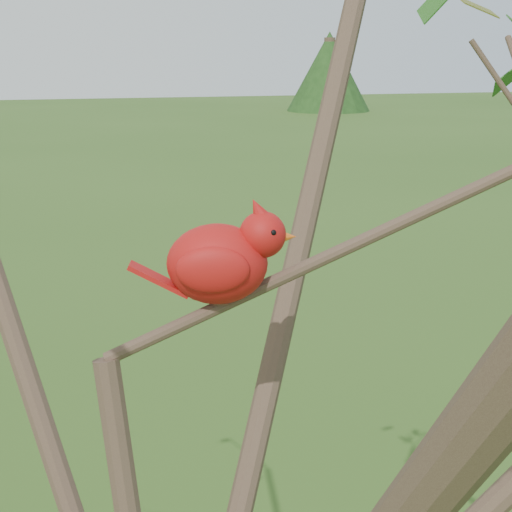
{
  "coord_description": "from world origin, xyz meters",
  "views": [
    {
      "loc": [
        -0.12,
        -0.86,
        2.34
      ],
      "look_at": [
        0.15,
        0.08,
        2.08
      ],
      "focal_mm": 55.0,
      "sensor_mm": 36.0,
      "label": 1
    }
  ],
  "objects": [
    {
      "name": "crabapple_tree",
      "position": [
        0.03,
        -0.02,
        2.12
      ],
      "size": [
        2.35,
        2.05,
        2.95
      ],
      "color": "#3F2C22",
      "rests_on": "ground"
    },
    {
      "name": "cardinal",
      "position": [
        0.1,
        0.09,
        2.08
      ],
      "size": [
        0.22,
        0.13,
        0.15
      ],
      "rotation": [
        0.0,
        0.0,
        -0.24
      ],
      "color": "red",
      "rests_on": "ground"
    },
    {
      "name": "distant_trees",
      "position": [
        2.01,
        23.5,
        1.38
      ],
      "size": [
        41.3,
        14.8,
        3.07
      ],
      "color": "#3F2C22",
      "rests_on": "ground"
    }
  ]
}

